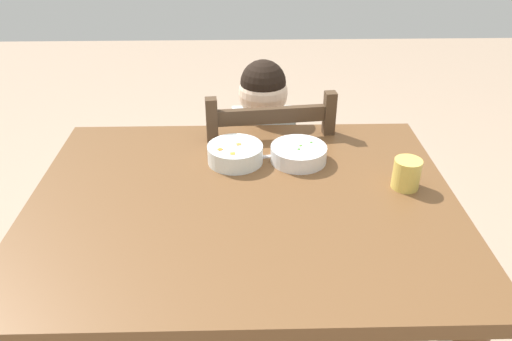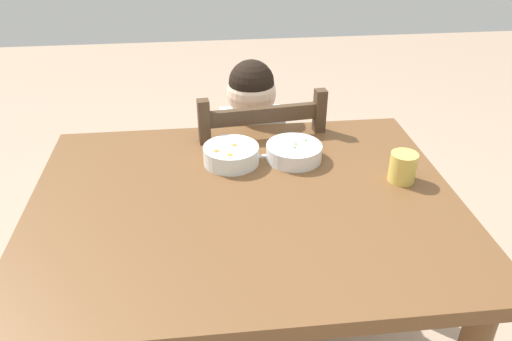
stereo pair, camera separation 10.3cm
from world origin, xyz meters
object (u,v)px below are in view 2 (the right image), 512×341
object	(u,v)px
dining_table	(245,233)
bowl_of_carrots	(231,154)
drinking_cup	(403,167)
child_figure	(252,149)
spoon	(246,158)
dining_chair	(254,192)
bowl_of_peas	(294,152)

from	to	relation	value
dining_table	bowl_of_carrots	xyz separation A→B (m)	(-0.02, 0.20, 0.14)
dining_table	drinking_cup	bearing A→B (deg)	5.85
child_figure	spoon	distance (m)	0.31
child_figure	drinking_cup	size ratio (longest dim) A/B	11.20
spoon	dining_chair	bearing A→B (deg)	79.15
bowl_of_peas	child_figure	bearing A→B (deg)	107.78
bowl_of_peas	dining_table	bearing A→B (deg)	-129.90
dining_table	spoon	xyz separation A→B (m)	(0.02, 0.21, 0.12)
dining_chair	spoon	bearing A→B (deg)	-100.85
bowl_of_peas	drinking_cup	size ratio (longest dim) A/B	1.98
child_figure	bowl_of_carrots	size ratio (longest dim) A/B	5.73
child_figure	dining_table	bearing A→B (deg)	-98.32
bowl_of_peas	bowl_of_carrots	size ratio (longest dim) A/B	1.02
dining_chair	drinking_cup	bearing A→B (deg)	-51.08
bowl_of_carrots	spoon	xyz separation A→B (m)	(0.05, 0.02, -0.02)
spoon	bowl_of_peas	bearing A→B (deg)	-6.52
dining_table	child_figure	distance (m)	0.50
child_figure	bowl_of_carrots	distance (m)	0.34
bowl_of_carrots	drinking_cup	world-z (taller)	drinking_cup
bowl_of_peas	drinking_cup	bearing A→B (deg)	-28.90
dining_chair	child_figure	xyz separation A→B (m)	(-0.01, -0.01, 0.19)
dining_chair	bowl_of_carrots	size ratio (longest dim) A/B	5.37
dining_table	bowl_of_peas	distance (m)	0.29
dining_table	bowl_of_carrots	size ratio (longest dim) A/B	6.91
child_figure	spoon	bearing A→B (deg)	-100.01
dining_table	dining_chair	xyz separation A→B (m)	(0.08, 0.50, -0.19)
dining_table	child_figure	bearing A→B (deg)	81.68
dining_table	spoon	size ratio (longest dim) A/B	8.20
bowl_of_peas	spoon	size ratio (longest dim) A/B	1.20
spoon	dining_table	bearing A→B (deg)	-96.12
dining_chair	bowl_of_peas	bearing A→B (deg)	-73.56
spoon	child_figure	bearing A→B (deg)	79.99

